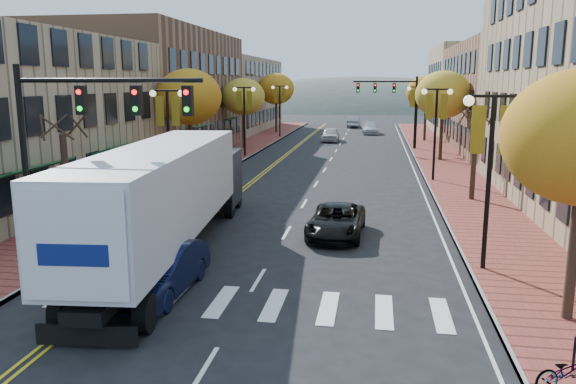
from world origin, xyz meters
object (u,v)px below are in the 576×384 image
at_px(semi_truck, 172,190).
at_px(navy_sedan, 161,270).
at_px(bicycle, 568,371).
at_px(black_suv, 336,221).

distance_m(semi_truck, navy_sedan, 4.58).
distance_m(navy_sedan, bicycle, 11.29).
bearing_deg(bicycle, navy_sedan, 44.35).
distance_m(semi_truck, bicycle, 14.37).
bearing_deg(bicycle, black_suv, 1.73).
bearing_deg(bicycle, semi_truck, 30.52).
height_order(semi_truck, black_suv, semi_truck).
height_order(navy_sedan, black_suv, navy_sedan).
bearing_deg(semi_truck, black_suv, 25.14).
relative_size(semi_truck, black_suv, 3.57).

